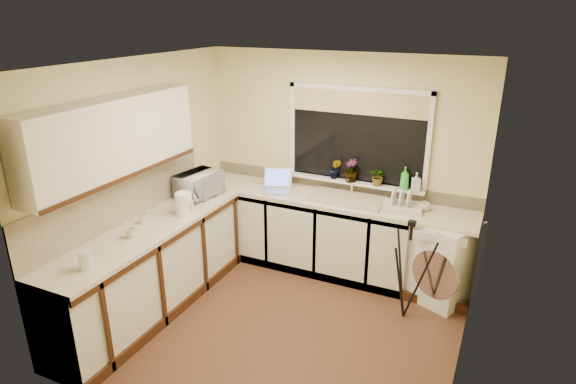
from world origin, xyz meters
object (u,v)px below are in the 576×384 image
at_px(kettle, 184,204).
at_px(cup_left, 130,233).
at_px(plant_b, 335,169).
at_px(plant_c, 351,170).
at_px(microwave, 199,185).
at_px(cup_back, 424,207).
at_px(tripod, 408,270).
at_px(soap_bottle_clear, 416,182).
at_px(glass_jug, 85,260).
at_px(laptop, 278,185).
at_px(plant_d, 378,177).
at_px(soap_bottle_green, 405,178).
at_px(steel_jar, 143,219).
at_px(washing_machine, 440,259).
at_px(dish_rack, 402,207).

distance_m(kettle, cup_left, 0.66).
height_order(plant_b, plant_c, plant_c).
bearing_deg(kettle, plant_c, 43.83).
distance_m(microwave, cup_back, 2.44).
relative_size(tripod, cup_left, 10.84).
bearing_deg(soap_bottle_clear, glass_jug, -129.87).
bearing_deg(glass_jug, plant_c, 61.18).
distance_m(laptop, cup_back, 1.66).
relative_size(tripod, glass_jug, 6.65).
bearing_deg(plant_c, glass_jug, -118.82).
distance_m(plant_d, soap_bottle_green, 0.29).
bearing_deg(cup_left, glass_jug, -82.78).
bearing_deg(plant_b, kettle, -131.14).
bearing_deg(plant_b, glass_jug, -115.12).
relative_size(steel_jar, microwave, 0.20).
bearing_deg(soap_bottle_clear, laptop, -171.51).
bearing_deg(washing_machine, cup_left, -123.57).
distance_m(dish_rack, plant_c, 0.73).
relative_size(microwave, plant_d, 2.43).
bearing_deg(plant_c, washing_machine, -12.34).
bearing_deg(plant_b, cup_back, -9.00).
relative_size(microwave, soap_bottle_clear, 2.43).
bearing_deg(glass_jug, laptop, 75.67).
bearing_deg(microwave, cup_left, -169.95).
bearing_deg(soap_bottle_green, kettle, -146.33).
xyz_separation_m(washing_machine, plant_c, (-1.08, 0.24, 0.75)).
bearing_deg(plant_b, soap_bottle_clear, -1.45).
bearing_deg(laptop, cup_back, -18.35).
distance_m(tripod, soap_bottle_green, 1.05).
height_order(plant_b, soap_bottle_clear, plant_b).
height_order(laptop, plant_d, plant_d).
bearing_deg(cup_back, plant_d, 165.14).
bearing_deg(tripod, dish_rack, 100.37).
xyz_separation_m(cup_back, cup_left, (-2.32, -1.79, -0.00)).
xyz_separation_m(plant_b, soap_bottle_green, (0.79, -0.02, 0.01)).
bearing_deg(soap_bottle_green, plant_c, -179.50).
height_order(tripod, plant_d, plant_d).
distance_m(steel_jar, plant_c, 2.28).
xyz_separation_m(microwave, cup_left, (0.04, -1.15, -0.09)).
height_order(tripod, cup_left, tripod).
bearing_deg(glass_jug, cup_left, 97.22).
bearing_deg(glass_jug, soap_bottle_green, 51.86).
bearing_deg(steel_jar, microwave, 85.31).
bearing_deg(tripod, soap_bottle_clear, 89.26).
bearing_deg(cup_left, dish_rack, 39.04).
relative_size(soap_bottle_green, cup_back, 2.18).
bearing_deg(steel_jar, soap_bottle_green, 36.92).
distance_m(dish_rack, plant_b, 0.91).
bearing_deg(plant_c, plant_d, 0.48).
bearing_deg(plant_c, soap_bottle_green, 0.50).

